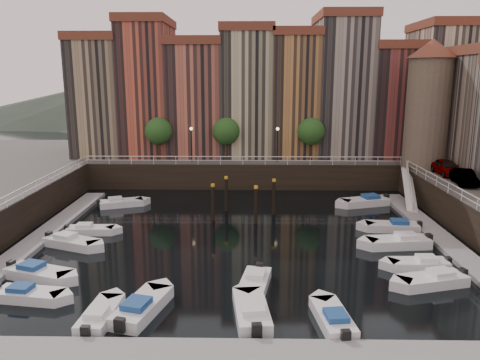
{
  "coord_description": "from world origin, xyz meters",
  "views": [
    {
      "loc": [
        0.63,
        -36.77,
        12.99
      ],
      "look_at": [
        -0.1,
        4.0,
        3.88
      ],
      "focal_mm": 35.0,
      "sensor_mm": 36.0,
      "label": 1
    }
  ],
  "objects_px": {
    "car_b": "(464,178)",
    "boat_left_0": "(28,295)",
    "car_a": "(446,168)",
    "gangway": "(409,187)",
    "boat_left_2": "(71,242)",
    "corner_tower": "(428,102)",
    "mooring_pilings": "(242,200)",
    "boat_left_1": "(38,273)"
  },
  "relations": [
    {
      "from": "car_b",
      "to": "boat_left_0",
      "type": "bearing_deg",
      "value": -144.49
    },
    {
      "from": "car_a",
      "to": "car_b",
      "type": "xyz_separation_m",
      "value": [
        -0.17,
        -4.42,
        -0.09
      ]
    },
    {
      "from": "gangway",
      "to": "boat_left_0",
      "type": "distance_m",
      "value": 36.52
    },
    {
      "from": "gangway",
      "to": "boat_left_2",
      "type": "relative_size",
      "value": 1.74
    },
    {
      "from": "corner_tower",
      "to": "boat_left_0",
      "type": "relative_size",
      "value": 3.16
    },
    {
      "from": "boat_left_2",
      "to": "car_a",
      "type": "xyz_separation_m",
      "value": [
        33.96,
        12.94,
        3.43
      ]
    },
    {
      "from": "gangway",
      "to": "mooring_pilings",
      "type": "bearing_deg",
      "value": -164.68
    },
    {
      "from": "boat_left_1",
      "to": "boat_left_2",
      "type": "height_order",
      "value": "boat_left_1"
    },
    {
      "from": "boat_left_1",
      "to": "car_a",
      "type": "xyz_separation_m",
      "value": [
        33.95,
        18.79,
        3.42
      ]
    },
    {
      "from": "mooring_pilings",
      "to": "boat_left_2",
      "type": "distance_m",
      "value": 15.5
    },
    {
      "from": "boat_left_1",
      "to": "car_b",
      "type": "height_order",
      "value": "car_b"
    },
    {
      "from": "boat_left_1",
      "to": "car_a",
      "type": "relative_size",
      "value": 1.04
    },
    {
      "from": "mooring_pilings",
      "to": "boat_left_2",
      "type": "height_order",
      "value": "mooring_pilings"
    },
    {
      "from": "gangway",
      "to": "car_a",
      "type": "xyz_separation_m",
      "value": [
        3.72,
        0.29,
        1.88
      ]
    },
    {
      "from": "corner_tower",
      "to": "car_b",
      "type": "distance_m",
      "value": 10.81
    },
    {
      "from": "mooring_pilings",
      "to": "boat_left_2",
      "type": "xyz_separation_m",
      "value": [
        -13.22,
        -7.98,
        -1.28
      ]
    },
    {
      "from": "corner_tower",
      "to": "boat_left_1",
      "type": "distance_m",
      "value": 41.51
    },
    {
      "from": "car_a",
      "to": "boat_left_2",
      "type": "bearing_deg",
      "value": -158.67
    },
    {
      "from": "gangway",
      "to": "car_a",
      "type": "height_order",
      "value": "car_a"
    },
    {
      "from": "boat_left_1",
      "to": "mooring_pilings",
      "type": "bearing_deg",
      "value": 65.36
    },
    {
      "from": "boat_left_1",
      "to": "car_b",
      "type": "bearing_deg",
      "value": 42.08
    },
    {
      "from": "boat_left_1",
      "to": "car_b",
      "type": "xyz_separation_m",
      "value": [
        33.78,
        14.37,
        3.34
      ]
    },
    {
      "from": "boat_left_0",
      "to": "car_b",
      "type": "relative_size",
      "value": 1.02
    },
    {
      "from": "boat_left_0",
      "to": "boat_left_1",
      "type": "height_order",
      "value": "boat_left_1"
    },
    {
      "from": "gangway",
      "to": "car_a",
      "type": "relative_size",
      "value": 1.79
    },
    {
      "from": "gangway",
      "to": "boat_left_2",
      "type": "distance_m",
      "value": 32.81
    },
    {
      "from": "gangway",
      "to": "car_b",
      "type": "bearing_deg",
      "value": -49.24
    },
    {
      "from": "car_a",
      "to": "car_b",
      "type": "bearing_deg",
      "value": -91.71
    },
    {
      "from": "boat_left_1",
      "to": "boat_left_2",
      "type": "distance_m",
      "value": 5.85
    },
    {
      "from": "gangway",
      "to": "boat_left_2",
      "type": "height_order",
      "value": "gangway"
    },
    {
      "from": "car_a",
      "to": "gangway",
      "type": "bearing_deg",
      "value": -175.03
    },
    {
      "from": "boat_left_0",
      "to": "gangway",
      "type": "bearing_deg",
      "value": 44.21
    },
    {
      "from": "gangway",
      "to": "boat_left_1",
      "type": "xyz_separation_m",
      "value": [
        -30.23,
        -18.5,
        -1.55
      ]
    },
    {
      "from": "mooring_pilings",
      "to": "boat_left_1",
      "type": "xyz_separation_m",
      "value": [
        -13.21,
        -13.84,
        -1.28
      ]
    },
    {
      "from": "gangway",
      "to": "car_b",
      "type": "relative_size",
      "value": 1.94
    },
    {
      "from": "gangway",
      "to": "car_a",
      "type": "distance_m",
      "value": 4.18
    },
    {
      "from": "mooring_pilings",
      "to": "boat_left_2",
      "type": "relative_size",
      "value": 1.25
    },
    {
      "from": "gangway",
      "to": "car_a",
      "type": "bearing_deg",
      "value": 4.5
    },
    {
      "from": "boat_left_1",
      "to": "boat_left_2",
      "type": "relative_size",
      "value": 1.01
    },
    {
      "from": "car_b",
      "to": "corner_tower",
      "type": "bearing_deg",
      "value": 102.12
    },
    {
      "from": "mooring_pilings",
      "to": "corner_tower",
      "type": "bearing_deg",
      "value": 24.7
    },
    {
      "from": "car_b",
      "to": "boat_left_1",
      "type": "bearing_deg",
      "value": -149.19
    }
  ]
}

